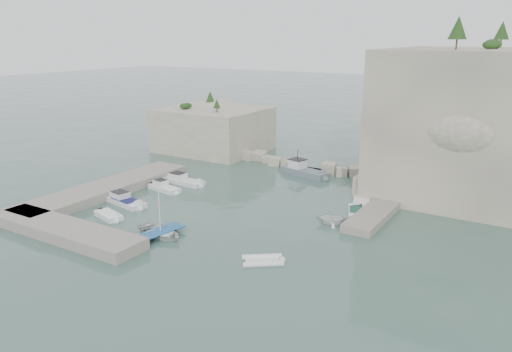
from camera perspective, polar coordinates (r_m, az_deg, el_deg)
The scene contains 21 objects.
ground at distance 53.06m, azimuth -3.41°, elevation -4.62°, with size 400.00×400.00×0.00m, color #43655B.
cliff_east at distance 64.64m, azimuth 26.28°, elevation 5.28°, with size 26.00×22.00×17.00m, color beige.
cliff_terrace at distance 63.08m, azimuth 15.98°, elevation -0.69°, with size 8.00×10.00×2.50m, color beige.
outcrop_west at distance 83.09m, azimuth -4.89°, elevation 5.33°, with size 16.00×14.00×7.00m, color beige.
quay_west at distance 63.10m, azimuth -16.72°, elevation -1.41°, with size 5.00×24.00×1.10m, color #9E9689.
quay_south at distance 51.10m, azimuth -21.00°, elevation -5.85°, with size 18.00×4.00×1.10m, color #9E9689.
ledge_east at distance 55.85m, azimuth 14.11°, elevation -3.59°, with size 3.00×16.00×0.80m, color #9E9689.
breakwater at distance 71.55m, azimuth 6.05°, elevation 1.30°, with size 28.00×3.00×1.40m, color beige.
motorboat_e at distance 54.75m, azimuth -16.48°, elevation -4.62°, with size 3.93×1.61×0.70m, color white, non-canonical shape.
motorboat_b at distance 62.59m, azimuth -10.42°, elevation -1.66°, with size 4.97×1.63×1.40m, color white, non-canonical shape.
motorboat_a at distance 65.25m, azimuth -8.33°, elevation -0.84°, with size 6.65×1.98×1.40m, color white, non-canonical shape.
motorboat_d at distance 58.67m, azimuth -14.74°, elevation -3.11°, with size 6.58×1.96×1.40m, color white, non-canonical shape.
rowboat at distance 48.83m, azimuth -10.83°, elevation -6.74°, with size 3.79×5.30×1.10m, color white.
inflatable_dinghy at distance 42.71m, azimuth 0.76°, elevation -9.84°, with size 3.75×1.82×0.44m, color white, non-canonical shape.
tender_east_a at distance 51.51m, azimuth 8.59°, elevation -5.42°, with size 2.63×3.05×1.61m, color white.
tender_east_b at distance 54.54m, azimuth 11.29°, elevation -4.34°, with size 4.32×1.47×0.70m, color white, non-canonical shape.
tender_east_c at distance 58.19m, azimuth 11.94°, elevation -3.08°, with size 5.54×1.79×0.70m, color white, non-canonical shape.
tender_east_d at distance 61.56m, azimuth 13.68°, elevation -2.15°, with size 1.57×4.18×1.62m, color white.
work_boat at distance 68.54m, azimuth 5.62°, elevation 0.06°, with size 7.68×2.27×2.20m, color slate, non-canonical shape.
rowboat_mast at distance 47.89m, azimuth -10.99°, elevation -3.81°, with size 0.10×0.10×4.20m, color white.
vegetation at distance 65.92m, azimuth 22.86°, elevation 14.12°, with size 53.48×13.88×13.40m.
Camera 1 is at (28.73, -40.61, 18.45)m, focal length 35.00 mm.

